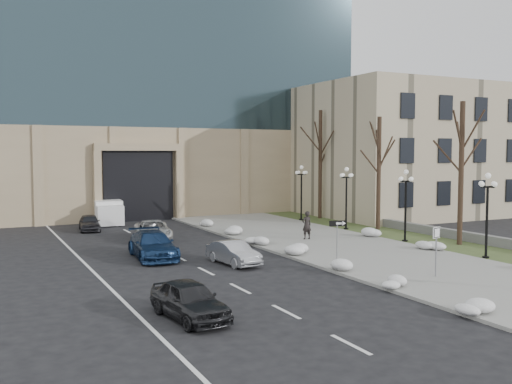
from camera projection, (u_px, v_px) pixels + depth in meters
ground at (458, 304)px, 22.05m from camera, size 160.00×160.00×0.00m
sidewalk at (330, 244)px, 36.11m from camera, size 9.00×40.00×0.12m
curb at (267, 249)px, 34.10m from camera, size 0.30×40.00×0.14m
grass_strip at (409, 237)px, 39.00m from camera, size 4.00×40.00×0.10m
stone_wall at (412, 228)px, 41.66m from camera, size 0.50×30.00×0.70m
office_tower at (126, 30)px, 58.77m from camera, size 40.00×24.70×36.00m
classical_building at (407, 151)px, 56.41m from camera, size 22.00×18.12×12.00m
car_a at (190, 300)px, 20.02m from camera, size 2.07×4.17×1.36m
car_b at (234, 253)px, 29.77m from camera, size 1.76×3.87×1.23m
car_c at (153, 245)px, 31.45m from camera, size 2.42×5.26×1.49m
car_d at (153, 230)px, 37.89m from camera, size 3.06×5.12×1.33m
car_e at (89, 223)px, 42.57m from camera, size 1.87×3.76×1.23m
pedestrian at (307, 225)px, 37.68m from camera, size 0.68×0.45×1.85m
box_truck at (108, 212)px, 47.30m from camera, size 2.79×6.30×1.94m
one_way_sign at (340, 229)px, 28.92m from camera, size 0.89×0.35×2.41m
keep_sign at (436, 241)px, 26.26m from camera, size 0.52×0.17×2.43m
snow_clump_a at (482, 311)px, 20.02m from camera, size 1.10×1.60×0.36m
snow_clump_b at (397, 284)px, 24.16m from camera, size 1.10×1.60×0.36m
snow_clump_c at (344, 266)px, 27.78m from camera, size 1.10×1.60×0.36m
snow_clump_d at (297, 251)px, 32.28m from camera, size 1.10×1.60×0.36m
snow_clump_e at (261, 242)px, 35.54m from camera, size 1.10×1.60×0.36m
snow_clump_f at (233, 231)px, 40.22m from camera, size 1.10×1.60×0.36m
snow_clump_g at (203, 224)px, 43.94m from camera, size 1.10×1.60×0.36m
snow_clump_i at (431, 246)px, 33.87m from camera, size 1.10×1.60×0.36m
snow_clump_j at (373, 234)px, 38.87m from camera, size 1.10×1.60×0.36m
lamppost_a at (487, 204)px, 30.89m from camera, size 1.18×1.18×4.76m
lamppost_b at (406, 196)px, 36.70m from camera, size 1.18×1.18×4.76m
lamppost_c at (346, 190)px, 42.50m from camera, size 1.18×1.18×4.76m
lamppost_d at (301, 185)px, 48.30m from camera, size 1.18×1.18×4.76m
tree_near at (462, 153)px, 35.25m from camera, size 3.20×3.20×9.00m
tree_mid at (379, 157)px, 42.41m from camera, size 3.20×3.20×8.50m
tree_far at (320, 149)px, 49.51m from camera, size 3.20×3.20×9.50m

